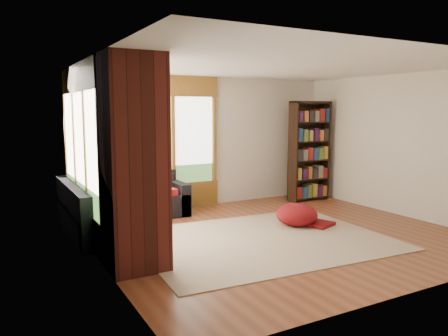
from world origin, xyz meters
name	(u,v)px	position (x,y,z in m)	size (l,w,h in m)	color
floor	(278,234)	(0.00, 0.00, 0.00)	(5.50, 5.50, 0.00)	brown
ceiling	(281,66)	(0.00, 0.00, 2.60)	(5.50, 5.50, 0.00)	white
wall_back	(207,142)	(0.00, 2.50, 1.30)	(5.50, 0.04, 2.60)	silver
wall_front	(422,172)	(0.00, -2.50, 1.30)	(5.50, 0.04, 2.60)	silver
wall_left	(97,162)	(-2.75, 0.00, 1.30)	(0.04, 5.00, 2.60)	silver
wall_right	(402,145)	(2.75, 0.00, 1.30)	(0.04, 5.00, 2.60)	silver
windows_back	(151,141)	(-1.20, 2.47, 1.35)	(2.82, 0.10, 1.90)	olive
windows_left	(81,150)	(-2.72, 1.20, 1.35)	(0.10, 2.62, 1.90)	olive
roller_blind	(72,122)	(-2.69, 2.03, 1.75)	(0.03, 0.72, 0.90)	#6C7B55
brick_chimney	(134,164)	(-2.40, -0.35, 1.30)	(0.70, 0.70, 2.60)	#471914
sectional_sofa	(125,208)	(-1.95, 1.70, 0.30)	(2.20, 2.20, 0.80)	black
area_rug	(262,240)	(-0.38, -0.14, 0.01)	(3.64, 2.78, 0.01)	silver
bookshelf	(309,151)	(2.14, 1.87, 1.06)	(0.91, 0.30, 2.13)	black
pouf	(297,214)	(0.59, 0.29, 0.20)	(0.70, 0.70, 0.38)	maroon
dog_tan	(136,177)	(-1.75, 1.67, 0.82)	(1.08, 0.73, 0.56)	brown
dog_brindle	(117,187)	(-2.23, 1.11, 0.77)	(0.66, 0.92, 0.47)	#332514
throw_pillows	(124,180)	(-1.92, 1.85, 0.76)	(1.98, 1.68, 0.45)	#31211D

